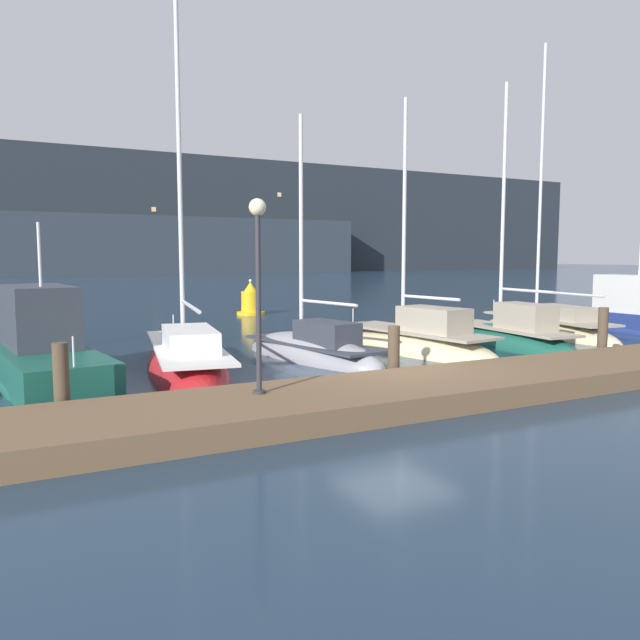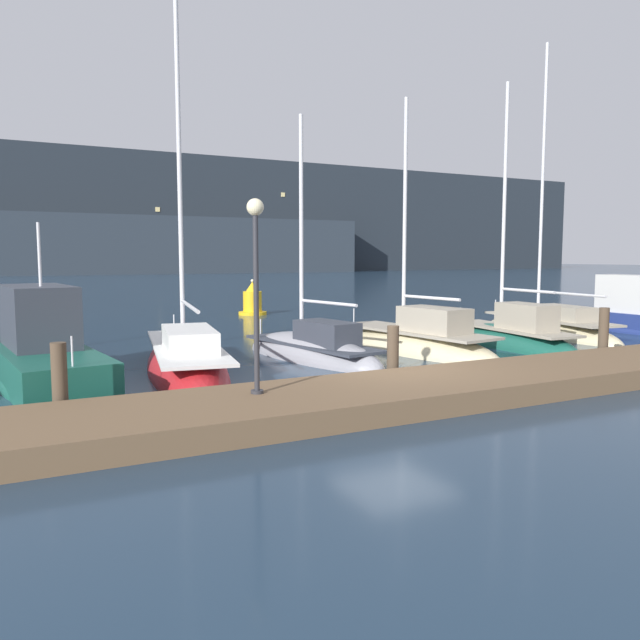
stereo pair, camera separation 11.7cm
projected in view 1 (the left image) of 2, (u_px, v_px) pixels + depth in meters
The scene contains 15 objects.
ground_plane at pixel (395, 385), 14.66m from camera, with size 400.00×400.00×0.00m, color #1E3347.
dock at pixel (437, 388), 13.26m from camera, with size 38.07×2.80×0.45m, color brown.
mooring_pile_1 at pixel (61, 383), 11.31m from camera, with size 0.28×0.28×1.47m, color #4C3D2D.
mooring_pile_2 at pixel (394, 355), 14.66m from camera, with size 0.28×0.28×1.41m, color #4C3D2D.
mooring_pile_3 at pixel (603, 334), 18.00m from camera, with size 0.28×0.28×1.56m, color #4C3D2D.
motorboat_berth_3 at pixel (44, 366), 14.63m from camera, with size 2.85×6.84×4.33m.
sailboat_berth_4 at pixel (187, 369), 16.19m from camera, with size 3.23×8.15×10.69m.
sailboat_berth_5 at pixel (312, 356), 18.37m from camera, with size 2.70×6.37×7.91m.
sailboat_berth_6 at pixel (416, 348), 19.73m from camera, with size 2.83×7.01×8.70m.
sailboat_berth_7 at pixel (510, 342), 20.89m from camera, with size 2.15×6.39×9.48m.
sailboat_berth_8 at pixel (547, 331), 24.09m from camera, with size 2.83×7.65×11.74m.
motorboat_berth_9 at pixel (636, 321), 24.94m from camera, with size 1.78×5.58×4.02m.
channel_buoy at pixel (251, 302), 32.39m from camera, with size 1.45×1.45×1.85m.
dock_lamppost at pixel (258, 263), 11.49m from camera, with size 0.32×0.32×3.63m.
hillside_backdrop at pixel (28, 216), 108.12m from camera, with size 240.00×23.00×21.74m.
Camera 1 is at (-8.25, -11.96, 3.02)m, focal length 35.00 mm.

